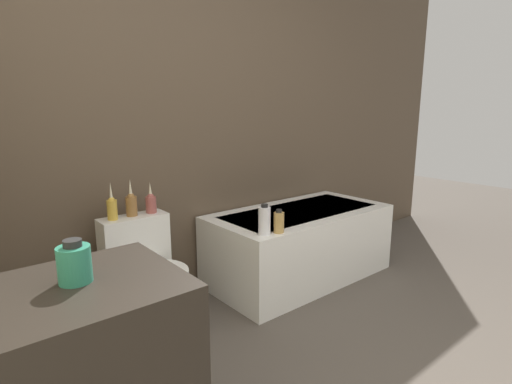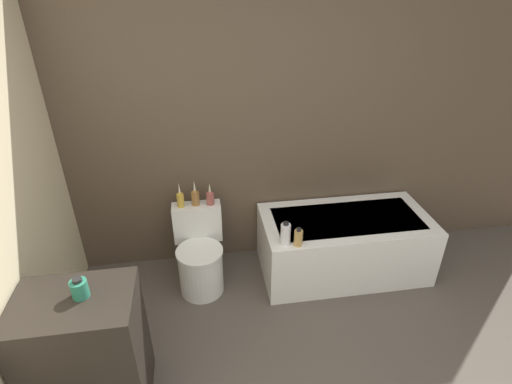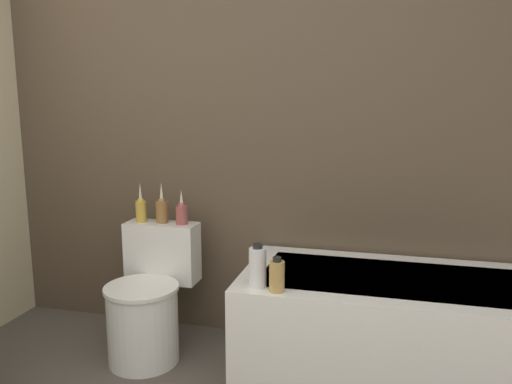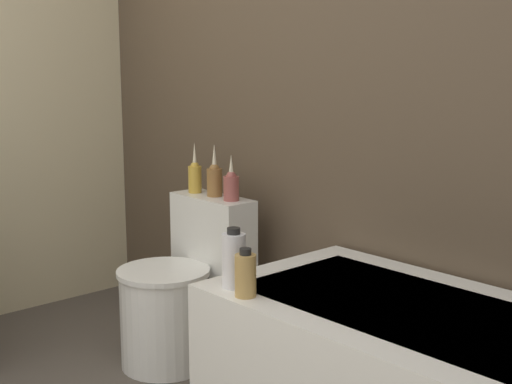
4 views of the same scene
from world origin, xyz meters
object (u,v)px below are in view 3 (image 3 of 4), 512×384
vase_gold (141,209)px  shampoo_bottle_tall (258,267)px  toilet (149,303)px  shampoo_bottle_short (277,276)px  vase_silver (162,209)px  bathtub (394,332)px  vase_bronze (182,212)px

vase_gold → shampoo_bottle_tall: size_ratio=1.14×
toilet → shampoo_bottle_short: 0.86m
vase_silver → shampoo_bottle_short: size_ratio=1.47×
toilet → vase_silver: vase_silver is taller
vase_gold → shampoo_bottle_short: size_ratio=1.46×
vase_silver → vase_gold: bearing=-174.2°
toilet → shampoo_bottle_tall: bearing=-21.1°
vase_silver → shampoo_bottle_short: bearing=-32.9°
bathtub → vase_silver: vase_silver is taller
vase_gold → vase_silver: 0.12m
vase_gold → shampoo_bottle_tall: 0.90m
vase_bronze → shampoo_bottle_short: 0.80m
bathtub → shampoo_bottle_tall: (-0.59, -0.26, 0.36)m
vase_silver → toilet: bearing=-90.0°
toilet → vase_bronze: bearing=57.8°
bathtub → shampoo_bottle_short: bearing=-149.4°
vase_gold → vase_silver: vase_silver is taller
bathtub → shampoo_bottle_tall: shampoo_bottle_tall is taller
vase_gold → toilet: bearing=-57.4°
vase_bronze → vase_gold: bearing=-179.3°
vase_silver → vase_bronze: bearing=-4.3°
vase_bronze → shampoo_bottle_tall: size_ratio=0.99×
bathtub → toilet: size_ratio=2.10×
vase_silver → shampoo_bottle_short: vase_silver is taller
bathtub → vase_silver: size_ratio=6.41×
shampoo_bottle_short → bathtub: bearing=30.6°
shampoo_bottle_tall → toilet: bearing=158.9°
shampoo_bottle_short → vase_silver: bearing=147.1°
shampoo_bottle_tall → shampoo_bottle_short: 0.10m
toilet → shampoo_bottle_tall: 0.78m
toilet → vase_silver: (-0.00, 0.20, 0.46)m
vase_bronze → shampoo_bottle_short: (0.63, -0.48, -0.14)m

